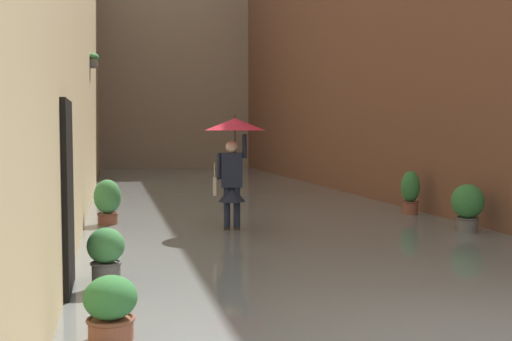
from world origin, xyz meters
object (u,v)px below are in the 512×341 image
object	(u,v)px
potted_plant_mid_left	(468,206)
potted_plant_near_left	(410,193)
potted_plant_mid_right	(107,201)
person_wading	(233,148)
potted_plant_near_right	(111,309)
potted_plant_far_right	(106,257)

from	to	relation	value
potted_plant_mid_left	potted_plant_near_left	world-z (taller)	potted_plant_near_left
potted_plant_mid_right	person_wading	bearing A→B (deg)	153.24
potted_plant_near_left	potted_plant_mid_right	bearing A→B (deg)	-0.53
person_wading	potted_plant_near_right	xyz separation A→B (m)	(2.19, 5.57, -1.22)
potted_plant_mid_left	potted_plant_mid_right	bearing A→B (deg)	-20.62
potted_plant_mid_right	potted_plant_near_right	bearing A→B (deg)	90.44
potted_plant_near_left	potted_plant_far_right	bearing A→B (deg)	37.51
potted_plant_far_right	potted_plant_near_left	world-z (taller)	potted_plant_near_left
potted_plant_mid_left	potted_plant_near_left	bearing A→B (deg)	-92.04
potted_plant_mid_left	potted_plant_near_right	world-z (taller)	potted_plant_mid_left
potted_plant_near_left	potted_plant_near_right	world-z (taller)	potted_plant_near_left
person_wading	potted_plant_near_right	size ratio (longest dim) A/B	3.45
person_wading	potted_plant_mid_left	distance (m)	4.30
potted_plant_mid_left	potted_plant_near_right	bearing A→B (deg)	35.12
potted_plant_mid_left	potted_plant_near_left	size ratio (longest dim) A/B	0.91
potted_plant_mid_right	potted_plant_mid_left	size ratio (longest dim) A/B	1.02
potted_plant_mid_right	potted_plant_mid_left	world-z (taller)	potted_plant_mid_right
potted_plant_far_right	potted_plant_mid_left	distance (m)	6.74
person_wading	potted_plant_near_right	world-z (taller)	person_wading
potted_plant_far_right	potted_plant_near_right	world-z (taller)	potted_plant_far_right
potted_plant_mid_right	potted_plant_near_left	xyz separation A→B (m)	(-6.32, 0.06, 0.02)
potted_plant_far_right	potted_plant_mid_right	bearing A→B (deg)	-89.97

